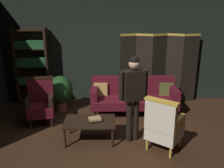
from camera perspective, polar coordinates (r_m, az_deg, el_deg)
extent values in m
plane|color=#331E11|center=(4.85, 0.09, -13.68)|extent=(10.00, 10.00, 0.00)
cube|color=black|center=(6.69, -0.13, 7.93)|extent=(7.20, 0.10, 2.80)
cube|color=black|center=(6.58, 3.80, 3.72)|extent=(0.45, 0.17, 1.90)
cube|color=gold|center=(6.42, 3.97, 11.72)|extent=(0.45, 0.18, 0.06)
cube|color=black|center=(6.62, 7.57, 3.69)|extent=(0.44, 0.18, 1.90)
cube|color=gold|center=(6.46, 7.90, 11.63)|extent=(0.45, 0.19, 0.06)
cube|color=black|center=(6.71, 11.13, 3.71)|extent=(0.43, 0.23, 1.90)
cube|color=gold|center=(6.56, 11.61, 11.53)|extent=(0.43, 0.24, 0.06)
cube|color=black|center=(6.80, 14.54, 3.65)|extent=(0.42, 0.24, 1.90)
cube|color=gold|center=(6.65, 15.14, 11.37)|extent=(0.43, 0.25, 0.06)
cube|color=black|center=(6.88, 18.07, 3.50)|extent=(0.45, 0.15, 1.90)
cube|color=gold|center=(6.73, 18.81, 11.12)|extent=(0.45, 0.15, 0.06)
cube|color=black|center=(6.97, -21.80, 3.92)|extent=(0.06, 0.32, 2.05)
cube|color=black|center=(6.71, -15.08, 4.09)|extent=(0.06, 0.32, 2.05)
cube|color=black|center=(6.97, -18.14, 4.30)|extent=(0.90, 0.02, 2.05)
cube|color=black|center=(7.10, -17.76, -3.57)|extent=(0.86, 0.30, 0.02)
cube|color=black|center=(6.95, -18.13, 0.15)|extent=(0.86, 0.30, 0.02)
cube|color=#1E4C28|center=(6.91, -18.25, 0.86)|extent=(0.78, 0.22, 0.17)
cube|color=black|center=(6.83, -18.50, 4.01)|extent=(0.86, 0.30, 0.02)
cube|color=#1E4C28|center=(6.79, -18.66, 5.05)|extent=(0.78, 0.22, 0.24)
cube|color=black|center=(6.74, -18.90, 8.00)|extent=(0.86, 0.30, 0.02)
cube|color=#1E4C28|center=(6.71, -19.05, 8.96)|extent=(0.78, 0.22, 0.21)
cube|color=black|center=(6.69, -19.30, 12.07)|extent=(0.86, 0.30, 0.02)
cylinder|color=black|center=(5.73, -4.06, -7.29)|extent=(0.07, 0.07, 0.22)
cylinder|color=black|center=(5.93, 14.75, -7.00)|extent=(0.07, 0.07, 0.22)
cylinder|color=black|center=(6.28, -3.74, -5.01)|extent=(0.07, 0.07, 0.22)
cylinder|color=black|center=(6.46, 13.40, -4.82)|extent=(0.07, 0.07, 0.22)
cube|color=#4C0F19|center=(5.95, 5.27, -4.20)|extent=(2.10, 0.76, 0.20)
cube|color=#4C0F19|center=(6.13, 5.08, -0.26)|extent=(2.10, 0.18, 0.46)
cube|color=#4C0F19|center=(5.85, -4.27, -2.14)|extent=(0.16, 0.68, 0.26)
cube|color=#4C0F19|center=(6.04, 14.62, -2.02)|extent=(0.16, 0.68, 0.26)
cube|color=tan|center=(6.02, -2.73, -1.32)|extent=(0.34, 0.12, 0.34)
cube|color=#B79338|center=(6.05, 5.15, -1.30)|extent=(0.35, 0.17, 0.35)
cube|color=#4C5123|center=(6.18, 12.83, -1.25)|extent=(0.34, 0.13, 0.34)
cylinder|color=black|center=(4.66, -11.25, -12.63)|extent=(0.04, 0.04, 0.39)
cylinder|color=black|center=(4.58, 0.18, -12.82)|extent=(0.04, 0.04, 0.39)
cylinder|color=black|center=(5.12, -10.16, -9.63)|extent=(0.04, 0.04, 0.39)
cylinder|color=black|center=(5.05, 0.10, -9.73)|extent=(0.04, 0.04, 0.39)
cube|color=black|center=(4.73, -5.38, -8.94)|extent=(1.00, 0.64, 0.03)
cylinder|color=gold|center=(4.83, 15.99, -13.01)|extent=(0.04, 0.04, 0.22)
cylinder|color=gold|center=(4.97, 10.92, -11.69)|extent=(0.04, 0.04, 0.22)
cylinder|color=gold|center=(4.46, 13.86, -15.61)|extent=(0.04, 0.04, 0.22)
cylinder|color=gold|center=(4.61, 8.42, -14.05)|extent=(0.04, 0.04, 0.22)
cube|color=beige|center=(4.60, 12.48, -11.09)|extent=(0.78, 0.78, 0.24)
cube|color=beige|center=(4.23, 11.57, -7.71)|extent=(0.52, 0.43, 0.54)
cube|color=gold|center=(4.12, 11.81, -4.05)|extent=(0.56, 0.46, 0.04)
cube|color=gold|center=(4.42, 15.56, -9.20)|extent=(0.37, 0.46, 0.22)
cube|color=gold|center=(4.58, 9.90, -7.82)|extent=(0.37, 0.46, 0.22)
cylinder|color=black|center=(5.56, -19.02, -9.08)|extent=(0.04, 0.04, 0.22)
cylinder|color=black|center=(5.51, -14.24, -8.91)|extent=(0.04, 0.04, 0.22)
cylinder|color=black|center=(5.98, -18.42, -7.14)|extent=(0.04, 0.04, 0.22)
cylinder|color=black|center=(5.92, -13.99, -6.96)|extent=(0.04, 0.04, 0.22)
cube|color=#4C0F19|center=(5.64, -16.62, -5.88)|extent=(0.65, 0.65, 0.24)
cube|color=#4C0F19|center=(5.72, -16.73, -1.39)|extent=(0.57, 0.21, 0.54)
cube|color=black|center=(5.64, -16.99, 1.40)|extent=(0.61, 0.23, 0.04)
cube|color=black|center=(5.60, -19.26, -3.81)|extent=(0.17, 0.51, 0.22)
cube|color=black|center=(5.54, -14.35, -3.58)|extent=(0.17, 0.51, 0.22)
cylinder|color=black|center=(4.75, 5.73, -8.54)|extent=(0.12, 0.12, 0.86)
cylinder|color=black|center=(4.70, 4.18, -8.82)|extent=(0.12, 0.12, 0.86)
cube|color=maroon|center=(4.54, 5.11, -3.34)|extent=(0.36, 0.26, 0.09)
cube|color=black|center=(4.45, 5.20, -0.33)|extent=(0.45, 0.33, 0.58)
cube|color=white|center=(4.54, 4.62, 0.42)|extent=(0.14, 0.06, 0.41)
cube|color=maroon|center=(4.48, 4.66, 3.26)|extent=(0.09, 0.05, 0.04)
cylinder|color=black|center=(4.56, 8.04, 0.12)|extent=(0.09, 0.09, 0.54)
cylinder|color=black|center=(4.35, 2.23, -0.55)|extent=(0.09, 0.09, 0.54)
sphere|color=tan|center=(4.35, 5.34, 4.82)|extent=(0.20, 0.20, 0.20)
sphere|color=black|center=(4.34, 5.36, 5.47)|extent=(0.18, 0.18, 0.18)
cylinder|color=brown|center=(6.30, -12.05, -5.01)|extent=(0.28, 0.28, 0.28)
ellipsoid|color=#193D19|center=(6.16, -12.29, -1.38)|extent=(0.62, 0.62, 0.72)
cube|color=black|center=(4.70, -4.11, -8.72)|extent=(0.22, 0.19, 0.03)
cube|color=#9E7A47|center=(4.68, -4.12, -8.32)|extent=(0.28, 0.24, 0.04)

